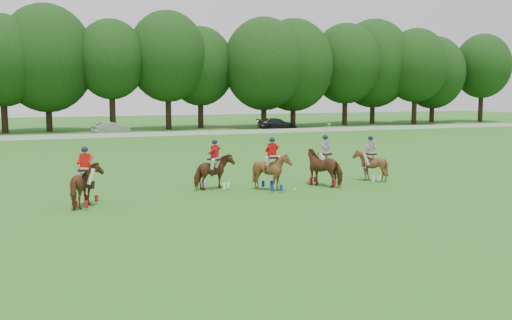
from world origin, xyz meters
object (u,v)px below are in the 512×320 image
object	(u,v)px
car_mid	(111,128)
polo_red_b	(215,172)
car_right	(277,124)
polo_red_c	(272,171)
polo_stripe_a	(325,167)
polo_stripe_b	(370,165)
polo_ball	(295,189)
polo_red_a	(86,185)

from	to	relation	value
car_mid	polo_red_b	size ratio (longest dim) A/B	1.70
car_right	polo_red_c	size ratio (longest dim) A/B	1.95
car_right	polo_red_b	xyz separation A→B (m)	(-19.48, -37.50, 0.15)
polo_red_c	polo_stripe_a	size ratio (longest dim) A/B	0.82
polo_stripe_b	polo_ball	xyz separation A→B (m)	(-4.73, -1.10, -0.79)
car_right	polo_stripe_b	xyz separation A→B (m)	(-11.34, -37.91, 0.13)
car_mid	car_right	xyz separation A→B (m)	(19.46, 0.00, 0.04)
car_mid	car_right	distance (m)	19.46
car_right	polo_stripe_a	xyz separation A→B (m)	(-14.20, -38.40, 0.22)
polo_red_a	polo_red_c	size ratio (longest dim) A/B	0.97
car_mid	polo_red_b	world-z (taller)	polo_red_b
car_right	polo_red_a	distance (m)	46.97
car_mid	polo_red_b	xyz separation A→B (m)	(-0.02, -37.50, 0.19)
car_mid	polo_ball	xyz separation A→B (m)	(3.39, -39.00, -0.61)
polo_red_c	car_right	bearing A→B (deg)	66.16
polo_red_b	polo_ball	size ratio (longest dim) A/B	26.01
car_mid	polo_stripe_a	size ratio (longest dim) A/B	1.32
polo_red_b	polo_stripe_a	size ratio (longest dim) A/B	0.78
polo_red_c	polo_stripe_b	size ratio (longest dim) A/B	1.07
polo_ball	polo_stripe_a	bearing A→B (deg)	17.89
car_mid	polo_stripe_a	bearing A→B (deg)	168.91
car_mid	car_right	world-z (taller)	car_right
polo_stripe_b	polo_red_c	bearing A→B (deg)	-171.97
car_right	polo_ball	size ratio (longest dim) A/B	53.38
polo_red_c	polo_red_a	bearing A→B (deg)	-174.70
car_right	polo_stripe_a	bearing A→B (deg)	167.50
polo_stripe_a	polo_ball	world-z (taller)	polo_stripe_a
car_mid	car_right	bearing A→B (deg)	-108.89
polo_red_b	polo_stripe_b	world-z (taller)	polo_red_b
car_right	polo_stripe_b	size ratio (longest dim) A/B	2.08
polo_red_a	car_mid	bearing A→B (deg)	81.41
polo_stripe_a	polo_stripe_b	bearing A→B (deg)	9.74
car_mid	polo_red_a	distance (m)	39.94
polo_red_c	car_mid	bearing A→B (deg)	93.47
polo_ball	polo_red_a	bearing A→B (deg)	-176.99
polo_stripe_b	polo_red_b	bearing A→B (deg)	177.12
polo_red_a	polo_ball	xyz separation A→B (m)	(9.35, 0.49, -0.83)
car_mid	car_right	size ratio (longest dim) A/B	0.83
polo_stripe_a	polo_stripe_b	world-z (taller)	polo_stripe_a
polo_red_c	polo_stripe_a	xyz separation A→B (m)	(2.91, 0.32, 0.01)
polo_stripe_a	polo_stripe_b	distance (m)	2.90
polo_red_b	polo_red_c	size ratio (longest dim) A/B	0.95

